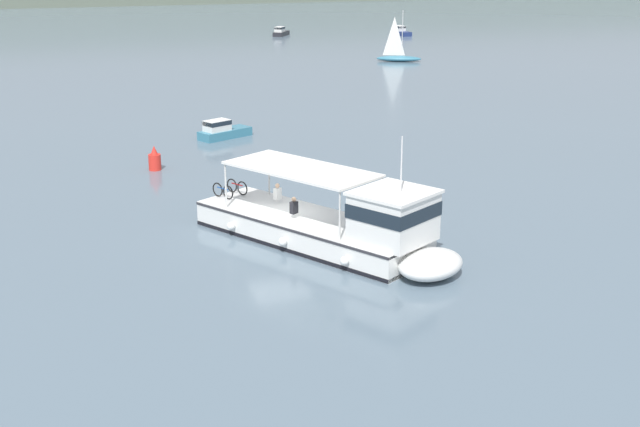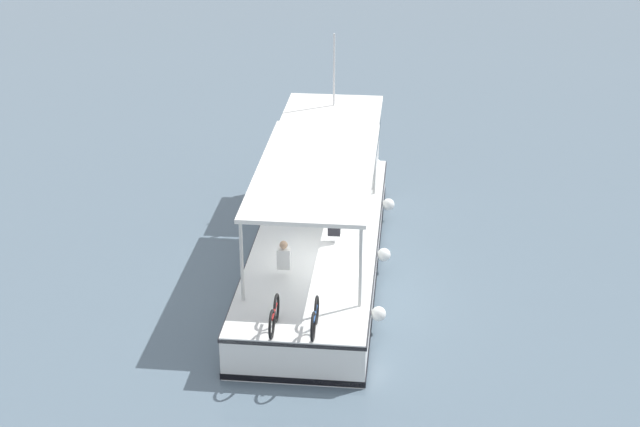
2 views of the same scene
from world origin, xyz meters
name	(u,v)px [view 1 (image 1 of 2)]	position (x,y,z in m)	size (l,w,h in m)	color
ground_plane	(279,238)	(0.00, 0.00, 0.00)	(400.00, 400.00, 0.00)	slate
ferry_main	(338,227)	(1.96, -2.31, 1.02)	(9.23, 12.47, 5.32)	white
motorboat_far_left	(222,130)	(1.58, 20.01, 0.54)	(3.80, 2.78, 1.26)	teal
sailboat_horizon_east	(398,56)	(27.18, 51.06, 0.54)	(4.94, 3.31, 5.40)	teal
motorboat_horizon_west	(401,31)	(38.02, 75.84, 0.54)	(1.57, 3.69, 1.26)	navy
motorboat_mid_channel	(281,32)	(21.97, 80.13, 0.54)	(3.07, 3.72, 1.26)	#232328
channel_buoy	(155,160)	(-3.65, 13.20, 0.57)	(0.70, 0.70, 1.40)	red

